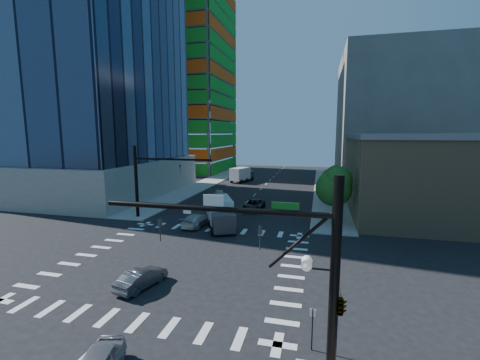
% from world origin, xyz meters
% --- Properties ---
extents(ground, '(160.00, 160.00, 0.00)m').
position_xyz_m(ground, '(0.00, 0.00, 0.00)').
color(ground, black).
rests_on(ground, ground).
extents(road_markings, '(20.00, 20.00, 0.01)m').
position_xyz_m(road_markings, '(0.00, 0.00, 0.01)').
color(road_markings, silver).
rests_on(road_markings, ground).
extents(sidewalk_ne, '(5.00, 60.00, 0.15)m').
position_xyz_m(sidewalk_ne, '(12.50, 40.00, 0.07)').
color(sidewalk_ne, gray).
rests_on(sidewalk_ne, ground).
extents(sidewalk_nw, '(5.00, 60.00, 0.15)m').
position_xyz_m(sidewalk_nw, '(-12.50, 40.00, 0.07)').
color(sidewalk_nw, gray).
rests_on(sidewalk_nw, ground).
extents(construction_building, '(25.16, 34.50, 70.60)m').
position_xyz_m(construction_building, '(-27.41, 61.93, 24.61)').
color(construction_building, slate).
rests_on(construction_building, ground).
extents(commercial_building, '(20.50, 22.50, 10.60)m').
position_xyz_m(commercial_building, '(25.00, 22.00, 5.31)').
color(commercial_building, tan).
rests_on(commercial_building, ground).
extents(bg_building_ne, '(24.00, 30.00, 28.00)m').
position_xyz_m(bg_building_ne, '(27.00, 55.00, 14.00)').
color(bg_building_ne, '#67625D').
rests_on(bg_building_ne, ground).
extents(signal_mast_se, '(10.51, 2.48, 9.00)m').
position_xyz_m(signal_mast_se, '(10.60, -11.50, 5.01)').
color(signal_mast_se, black).
rests_on(signal_mast_se, sidewalk_se).
extents(signal_mast_nw, '(10.20, 0.40, 9.00)m').
position_xyz_m(signal_mast_nw, '(-10.00, 11.50, 5.49)').
color(signal_mast_nw, black).
rests_on(signal_mast_nw, sidewalk_nw).
extents(tree_south, '(4.16, 4.16, 6.82)m').
position_xyz_m(tree_south, '(12.63, 13.90, 4.69)').
color(tree_south, '#382316').
rests_on(tree_south, sidewalk_ne).
extents(tree_north, '(3.54, 3.52, 5.78)m').
position_xyz_m(tree_north, '(12.93, 25.90, 3.99)').
color(tree_north, '#382316').
rests_on(tree_north, sidewalk_ne).
extents(no_parking_sign, '(0.30, 0.06, 2.20)m').
position_xyz_m(no_parking_sign, '(10.70, -9.00, 1.38)').
color(no_parking_sign, black).
rests_on(no_parking_sign, ground).
extents(car_nb_far, '(2.57, 5.39, 1.48)m').
position_xyz_m(car_nb_far, '(2.09, 18.90, 0.74)').
color(car_nb_far, black).
rests_on(car_nb_far, ground).
extents(car_sb_near, '(2.41, 5.16, 1.46)m').
position_xyz_m(car_sb_near, '(-2.84, 9.78, 0.73)').
color(car_sb_near, silver).
rests_on(car_sb_near, ground).
extents(car_sb_mid, '(3.21, 4.67, 1.48)m').
position_xyz_m(car_sb_mid, '(-5.62, 26.87, 0.74)').
color(car_sb_mid, '#979A9E').
rests_on(car_sb_mid, ground).
extents(car_sb_cross, '(2.29, 4.25, 1.33)m').
position_xyz_m(car_sb_cross, '(-1.04, -5.14, 0.67)').
color(car_sb_cross, '#4B4C50').
rests_on(car_sb_cross, ground).
extents(box_truck_near, '(5.11, 6.87, 3.32)m').
position_xyz_m(box_truck_near, '(0.18, 9.59, 1.47)').
color(box_truck_near, black).
rests_on(box_truck_near, ground).
extents(box_truck_far, '(4.33, 6.64, 3.22)m').
position_xyz_m(box_truck_far, '(-5.57, 44.07, 1.43)').
color(box_truck_far, black).
rests_on(box_truck_far, ground).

